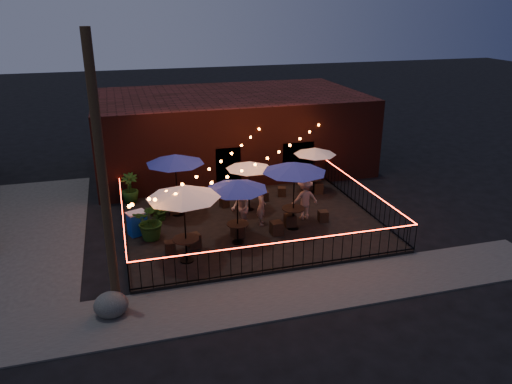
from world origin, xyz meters
TOP-DOWN VIEW (x-y plane):
  - ground at (0.00, 0.00)m, footprint 110.00×110.00m
  - patio at (0.00, 2.00)m, footprint 10.00×8.00m
  - sidewalk at (0.00, -3.25)m, footprint 18.00×2.50m
  - brick_building at (1.00, 9.99)m, footprint 14.00×8.00m
  - utility_pole at (-5.40, -2.60)m, footprint 0.26×0.26m
  - fence_front at (0.00, -2.00)m, footprint 10.00×0.04m
  - fence_left at (-5.00, 2.00)m, footprint 0.04×8.00m
  - fence_right at (5.00, 2.00)m, footprint 0.04×8.00m
  - festoon_lights at (-1.01, 1.70)m, footprint 10.02×8.72m
  - cafe_table_0 at (-3.00, -0.49)m, footprint 2.92×2.92m
  - cafe_table_1 at (-2.75, 3.62)m, footprint 3.19×3.19m
  - cafe_table_2 at (-0.96, 0.38)m, footprint 2.64×2.64m
  - cafe_table_3 at (0.28, 3.31)m, footprint 2.61×2.61m
  - cafe_table_4 at (1.45, 1.02)m, footprint 2.72×2.72m
  - cafe_table_5 at (3.76, 4.56)m, footprint 2.57×2.57m
  - bistro_chair_0 at (-3.48, 0.24)m, footprint 0.38×0.38m
  - bistro_chair_1 at (-2.59, 0.49)m, footprint 0.52×0.52m
  - bistro_chair_2 at (-3.68, 3.88)m, footprint 0.42×0.42m
  - bistro_chair_3 at (-2.89, 3.76)m, footprint 0.42×0.42m
  - bistro_chair_4 at (-0.85, 0.85)m, footprint 0.52×0.52m
  - bistro_chair_5 at (0.64, 0.67)m, footprint 0.45×0.45m
  - bistro_chair_6 at (-0.68, 3.92)m, footprint 0.43×0.43m
  - bistro_chair_7 at (1.23, 4.16)m, footprint 0.41×0.41m
  - bistro_chair_8 at (1.39, 1.20)m, footprint 0.46×0.46m
  - bistro_chair_9 at (2.85, 1.30)m, footprint 0.42×0.42m
  - bistro_chair_10 at (2.15, 4.46)m, footprint 0.44×0.44m
  - bistro_chair_11 at (3.94, 4.34)m, footprint 0.50×0.50m
  - patron_a at (0.35, 1.73)m, footprint 0.45×0.61m
  - patron_b at (-0.56, 1.52)m, footprint 0.72×0.90m
  - patron_c at (2.22, 1.80)m, footprint 1.13×0.65m
  - potted_shrub_a at (-3.97, 1.59)m, footprint 1.55×1.42m
  - potted_shrub_b at (-3.46, 3.29)m, footprint 0.87×0.79m
  - potted_shrub_c at (-4.60, 5.60)m, footprint 0.84×0.84m
  - cooler at (-4.50, 2.13)m, footprint 0.85×0.74m
  - boulder at (-5.56, -2.91)m, footprint 1.09×0.99m

SIDE VIEW (x-z plane):
  - ground at x=0.00m, z-range 0.00..0.00m
  - sidewalk at x=0.00m, z-range 0.00..0.05m
  - patio at x=0.00m, z-range 0.00..0.15m
  - bistro_chair_6 at x=-0.68m, z-range 0.15..0.56m
  - bistro_chair_7 at x=1.23m, z-range 0.15..0.56m
  - bistro_chair_10 at x=2.15m, z-range 0.15..0.57m
  - bistro_chair_0 at x=-3.48m, z-range 0.15..0.59m
  - boulder at x=-5.56m, z-range 0.00..0.74m
  - bistro_chair_9 at x=2.85m, z-range 0.15..0.59m
  - bistro_chair_3 at x=-2.89m, z-range 0.15..0.61m
  - bistro_chair_11 at x=3.94m, z-range 0.15..0.62m
  - bistro_chair_4 at x=-0.85m, z-range 0.15..0.64m
  - bistro_chair_2 at x=-3.68m, z-range 0.15..0.64m
  - bistro_chair_1 at x=-2.59m, z-range 0.15..0.65m
  - bistro_chair_5 at x=0.64m, z-range 0.15..0.66m
  - bistro_chair_8 at x=1.39m, z-range 0.15..0.66m
  - cooler at x=-4.50m, z-range 0.16..1.09m
  - fence_front at x=0.00m, z-range 0.14..1.18m
  - fence_left at x=-5.00m, z-range 0.14..1.18m
  - fence_right at x=5.00m, z-range 0.14..1.18m
  - potted_shrub_b at x=-3.46m, z-range 0.15..1.43m
  - potted_shrub_c at x=-4.60m, z-range 0.15..1.49m
  - potted_shrub_a at x=-3.97m, z-range 0.15..1.63m
  - patron_a at x=0.35m, z-range 0.15..1.69m
  - patron_c at x=2.22m, z-range 0.15..1.90m
  - patron_b at x=-0.56m, z-range 0.15..1.92m
  - brick_building at x=1.00m, z-range 0.00..4.00m
  - cafe_table_5 at x=3.76m, z-range 1.04..3.21m
  - cafe_table_3 at x=0.28m, z-range 1.05..3.23m
  - cafe_table_2 at x=-0.96m, z-range 1.17..3.65m
  - festoon_lights at x=-1.01m, z-range 1.86..3.18m
  - cafe_table_1 at x=-2.75m, z-range 1.24..3.89m
  - cafe_table_4 at x=1.45m, z-range 1.28..4.03m
  - cafe_table_0 at x=-3.00m, z-range 1.28..4.03m
  - utility_pole at x=-5.40m, z-range 0.00..8.00m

